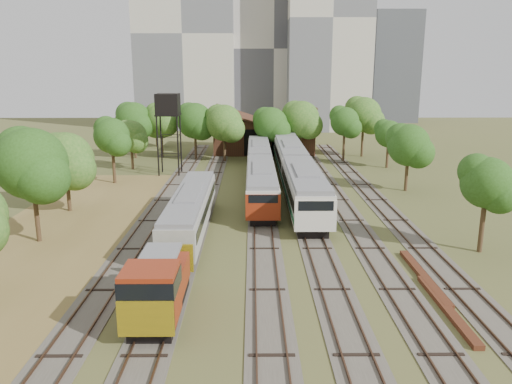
{
  "coord_description": "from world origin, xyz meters",
  "views": [
    {
      "loc": [
        -2.91,
        -25.07,
        13.09
      ],
      "look_at": [
        -2.57,
        18.53,
        2.5
      ],
      "focal_mm": 35.0,
      "sensor_mm": 36.0,
      "label": 1
    }
  ],
  "objects_px": {
    "railcar_red_set": "(260,169)",
    "water_tower": "(168,107)",
    "railcar_green_set": "(291,159)",
    "shunter_locomotive": "(158,289)"
  },
  "relations": [
    {
      "from": "railcar_red_set",
      "to": "water_tower",
      "type": "distance_m",
      "value": 14.86
    },
    {
      "from": "railcar_red_set",
      "to": "water_tower",
      "type": "xyz_separation_m",
      "value": [
        -11.59,
        6.38,
        6.77
      ]
    },
    {
      "from": "shunter_locomotive",
      "to": "railcar_green_set",
      "type": "bearing_deg",
      "value": 75.35
    },
    {
      "from": "railcar_green_set",
      "to": "shunter_locomotive",
      "type": "bearing_deg",
      "value": -104.65
    },
    {
      "from": "railcar_green_set",
      "to": "water_tower",
      "type": "height_order",
      "value": "water_tower"
    },
    {
      "from": "railcar_green_set",
      "to": "railcar_red_set",
      "type": "bearing_deg",
      "value": -126.3
    },
    {
      "from": "railcar_green_set",
      "to": "shunter_locomotive",
      "type": "xyz_separation_m",
      "value": [
        -10.0,
        -38.25,
        -0.42
      ]
    },
    {
      "from": "shunter_locomotive",
      "to": "railcar_red_set",
      "type": "bearing_deg",
      "value": 79.64
    },
    {
      "from": "water_tower",
      "to": "railcar_green_set",
      "type": "bearing_deg",
      "value": -3.43
    },
    {
      "from": "shunter_locomotive",
      "to": "water_tower",
      "type": "xyz_separation_m",
      "value": [
        -5.59,
        39.18,
        6.98
      ]
    }
  ]
}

